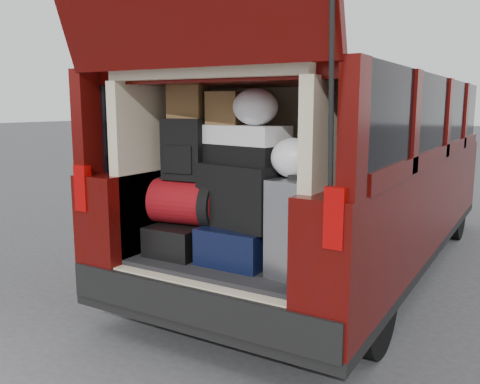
# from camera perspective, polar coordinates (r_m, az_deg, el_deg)

# --- Properties ---
(ground) EXTENTS (80.00, 80.00, 0.00)m
(ground) POSITION_cam_1_polar(r_m,az_deg,el_deg) (3.46, -1.95, -16.93)
(ground) COLOR #39393B
(ground) RESTS_ON ground
(minivan) EXTENTS (1.90, 5.35, 2.77)m
(minivan) POSITION_cam_1_polar(r_m,az_deg,el_deg) (4.80, 10.11, 1.90)
(minivan) COLOR black
(minivan) RESTS_ON ground
(load_floor) EXTENTS (1.24, 1.05, 0.55)m
(load_floor) POSITION_cam_1_polar(r_m,az_deg,el_deg) (3.56, 0.47, -11.27)
(load_floor) COLOR black
(load_floor) RESTS_ON ground
(black_hardshell) EXTENTS (0.37, 0.51, 0.20)m
(black_hardshell) POSITION_cam_1_polar(r_m,az_deg,el_deg) (3.53, -6.18, -5.11)
(black_hardshell) COLOR black
(black_hardshell) RESTS_ON load_floor
(navy_hardshell) EXTENTS (0.45, 0.54, 0.24)m
(navy_hardshell) POSITION_cam_1_polar(r_m,az_deg,el_deg) (3.33, 0.50, -5.67)
(navy_hardshell) COLOR black
(navy_hardshell) RESTS_ON load_floor
(silver_roller) EXTENTS (0.31, 0.42, 0.58)m
(silver_roller) POSITION_cam_1_polar(r_m,az_deg,el_deg) (3.03, 6.71, -3.91)
(silver_roller) COLOR white
(silver_roller) RESTS_ON load_floor
(red_duffel) EXTENTS (0.51, 0.37, 0.30)m
(red_duffel) POSITION_cam_1_polar(r_m,az_deg,el_deg) (3.46, -5.96, -1.13)
(red_duffel) COLOR maroon
(red_duffel) RESTS_ON black_hardshell
(black_soft_case) EXTENTS (0.61, 0.43, 0.40)m
(black_soft_case) POSITION_cam_1_polar(r_m,az_deg,el_deg) (3.24, 0.47, -0.34)
(black_soft_case) COLOR black
(black_soft_case) RESTS_ON navy_hardshell
(backpack) EXTENTS (0.31, 0.21, 0.41)m
(backpack) POSITION_cam_1_polar(r_m,az_deg,el_deg) (3.43, -6.16, 4.80)
(backpack) COLOR black
(backpack) RESTS_ON red_duffel
(twotone_duffel) EXTENTS (0.58, 0.38, 0.24)m
(twotone_duffel) POSITION_cam_1_polar(r_m,az_deg,el_deg) (3.26, 0.69, 5.38)
(twotone_duffel) COLOR silver
(twotone_duffel) RESTS_ON black_soft_case
(grocery_sack_lower) EXTENTS (0.27, 0.23, 0.22)m
(grocery_sack_lower) POSITION_cam_1_polar(r_m,az_deg,el_deg) (3.47, -5.80, 10.03)
(grocery_sack_lower) COLOR brown
(grocery_sack_lower) RESTS_ON backpack
(grocery_sack_upper) EXTENTS (0.24, 0.21, 0.21)m
(grocery_sack_upper) POSITION_cam_1_polar(r_m,az_deg,el_deg) (3.37, -1.67, 9.39)
(grocery_sack_upper) COLOR brown
(grocery_sack_upper) RESTS_ON twotone_duffel
(plastic_bag_center) EXTENTS (0.33, 0.32, 0.23)m
(plastic_bag_center) POSITION_cam_1_polar(r_m,az_deg,el_deg) (3.21, 1.75, 9.53)
(plastic_bag_center) COLOR white
(plastic_bag_center) RESTS_ON twotone_duffel
(plastic_bag_right) EXTENTS (0.31, 0.30, 0.23)m
(plastic_bag_right) POSITION_cam_1_polar(r_m,az_deg,el_deg) (2.98, 6.03, 3.82)
(plastic_bag_right) COLOR white
(plastic_bag_right) RESTS_ON silver_roller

